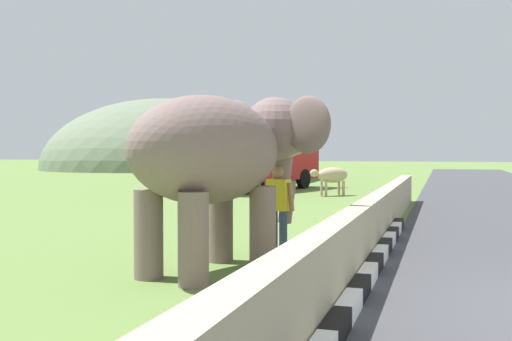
% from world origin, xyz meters
% --- Properties ---
extents(striped_curb, '(16.20, 0.20, 0.24)m').
position_xyz_m(striped_curb, '(-0.35, 3.44, 0.12)').
color(striped_curb, white).
rests_on(striped_curb, ground_plane).
extents(barrier_parapet, '(28.00, 0.36, 1.00)m').
position_xyz_m(barrier_parapet, '(2.00, 3.74, 0.50)').
color(barrier_parapet, tan).
rests_on(barrier_parapet, ground_plane).
extents(elephant, '(4.08, 3.00, 2.90)m').
position_xyz_m(elephant, '(1.41, 5.82, 1.89)').
color(elephant, '#77605E').
rests_on(elephant, ground_plane).
extents(person_handler, '(0.32, 0.66, 1.66)m').
position_xyz_m(person_handler, '(2.99, 5.32, 0.93)').
color(person_handler, navy).
rests_on(person_handler, ground_plane).
extents(bus_red, '(8.77, 4.78, 3.50)m').
position_xyz_m(bus_red, '(20.25, 11.16, 2.08)').
color(bus_red, '#B21E1E').
rests_on(bus_red, ground_plane).
extents(bus_teal, '(9.78, 2.73, 3.50)m').
position_xyz_m(bus_teal, '(32.38, 12.97, 2.08)').
color(bus_teal, teal).
rests_on(bus_teal, ground_plane).
extents(cow_near, '(1.62, 1.65, 1.23)m').
position_xyz_m(cow_near, '(17.85, 6.99, 0.87)').
color(cow_near, tan).
rests_on(cow_near, ground_plane).
extents(hill_east, '(32.25, 25.80, 15.84)m').
position_xyz_m(hill_east, '(55.00, 32.63, 0.00)').
color(hill_east, slate).
rests_on(hill_east, ground_plane).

